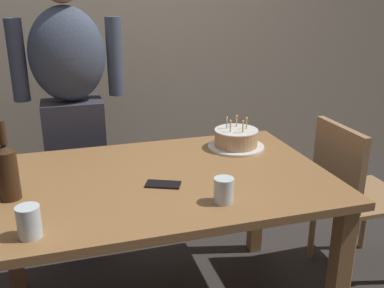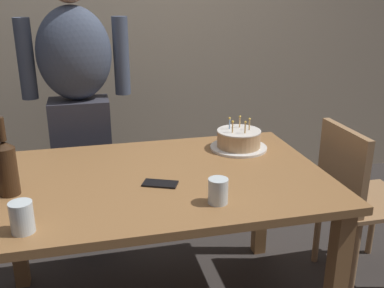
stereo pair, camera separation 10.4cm
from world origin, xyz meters
name	(u,v)px [view 1 (the left image)]	position (x,y,z in m)	size (l,w,h in m)	color
back_wall	(108,22)	(0.00, 1.55, 1.30)	(5.20, 0.10, 2.60)	tan
dining_table	(158,197)	(0.00, 0.00, 0.64)	(1.50, 0.96, 0.74)	olive
birthday_cake	(236,139)	(0.47, 0.25, 0.79)	(0.29, 0.29, 0.16)	white
water_glass_near	(29,222)	(-0.51, -0.36, 0.79)	(0.08, 0.08, 0.11)	silver
water_glass_far	(224,190)	(0.19, -0.31, 0.79)	(0.08, 0.08, 0.10)	silver
wine_bottle	(7,170)	(-0.59, -0.04, 0.86)	(0.08, 0.08, 0.32)	#382314
cell_phone	(163,184)	(0.01, -0.09, 0.74)	(0.14, 0.07, 0.01)	black
person_man_bearded	(72,109)	(-0.32, 0.78, 0.87)	(0.61, 0.27, 1.66)	#33333D
dining_chair	(351,189)	(1.06, 0.05, 0.52)	(0.42, 0.42, 0.87)	#A37A51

